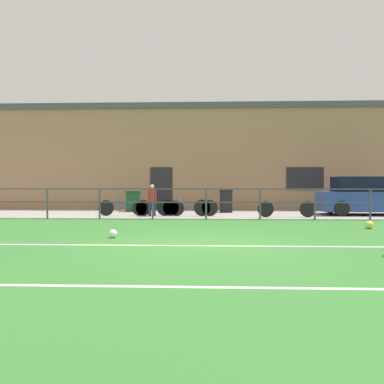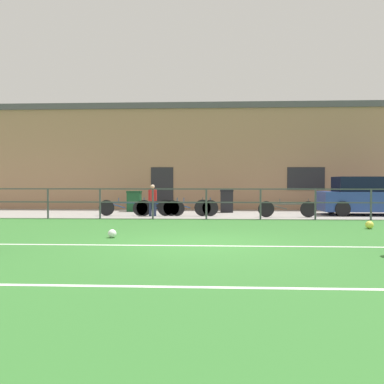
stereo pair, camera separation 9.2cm
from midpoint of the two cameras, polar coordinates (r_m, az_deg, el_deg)
The scene contains 17 objects.
ground at distance 9.56m, azimuth 1.67°, elevation -7.18°, with size 60.00×44.00×0.04m, color #33702D.
field_line_touchline at distance 9.24m, azimuth 1.63°, elevation -7.36°, with size 36.00×0.11×0.00m, color white.
field_line_hash at distance 5.73m, azimuth 0.82°, elevation -12.88°, with size 36.00×0.11×0.00m, color white.
pavement_strip at distance 18.01m, azimuth 2.24°, elevation -2.99°, with size 48.00×5.00×0.02m, color gray.
perimeter_fence at distance 15.47m, azimuth 2.14°, elevation -1.00°, with size 36.07×0.07×1.15m.
clubhouse_facade at distance 21.69m, azimuth 2.36°, elevation 4.76°, with size 28.00×2.56×5.29m.
soccer_ball_match at distance 10.69m, azimuth -10.63°, elevation -5.61°, with size 0.21×0.21×0.21m, color white.
soccer_ball_spare at distance 13.52m, azimuth 23.28°, elevation -4.15°, with size 0.24×0.24×0.24m, color #E5E04C.
spectator_child at distance 16.70m, azimuth -5.26°, elevation -0.85°, with size 0.35×0.22×1.27m.
parked_car_red at distance 18.80m, azimuth 23.30°, elevation -0.60°, with size 4.19×1.79×1.59m.
bicycle_parked_0 at distance 16.58m, azimuth 13.03°, elevation -2.25°, with size 2.25×0.04×0.73m.
bicycle_parked_1 at distance 16.72m, azimuth -0.96°, elevation -2.12°, with size 2.15×0.04×0.75m.
bicycle_parked_2 at distance 16.71m, azimuth -0.03°, elevation -2.15°, with size 2.21×0.04×0.74m.
bicycle_parked_3 at distance 16.83m, azimuth -4.45°, elevation -2.20°, with size 2.10×0.04×0.71m.
bicycle_parked_4 at distance 17.05m, azimuth -8.97°, elevation -2.11°, with size 2.17×0.04×0.73m.
trash_bin_0 at distance 18.71m, azimuth 4.91°, elevation -1.23°, with size 0.58×0.50×1.01m.
trash_bin_1 at distance 19.37m, azimuth -7.78°, elevation -1.24°, with size 0.64×0.54×0.95m.
Camera 2 is at (0.25, -9.45, 1.43)m, focal length 38.99 mm.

